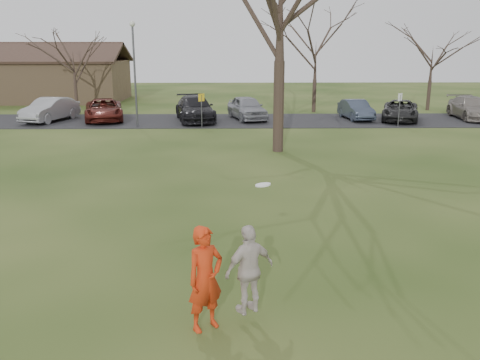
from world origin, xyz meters
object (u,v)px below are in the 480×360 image
car_6 (400,110)px  catching_play (249,269)px  car_3 (195,109)px  car_5 (356,110)px  building (10,79)px  player_defender (205,279)px  car_1 (50,110)px  car_2 (104,110)px  lamp_post (134,61)px  car_4 (247,108)px  car_7 (471,108)px

car_6 → catching_play: catching_play is taller
car_3 → car_5: bearing=-8.1°
car_6 → building: building is taller
car_6 → catching_play: bearing=-94.7°
player_defender → car_3: player_defender is taller
car_1 → car_2: 3.46m
car_3 → lamp_post: (-3.40, -2.34, 3.13)m
building → car_6: bearing=-23.3°
car_1 → car_4: size_ratio=1.01×
car_4 → car_6: (10.12, -0.75, -0.11)m
car_7 → catching_play: bearing=-117.8°
car_5 → car_6: (2.79, -0.64, 0.02)m
catching_play → building: 43.50m
catching_play → player_defender: bearing=-169.1°
car_2 → car_3: (6.03, -0.22, 0.09)m
car_1 → building: (-7.91, 13.18, 1.13)m
car_1 → catching_play: size_ratio=1.94×
car_3 → catching_play: catching_play is taller
car_1 → car_4: 12.95m
car_7 → building: 38.18m
car_2 → car_3: car_3 is taller
car_2 → car_5: size_ratio=1.30×
car_7 → building: bearing=164.4°
car_1 → building: 15.42m
player_defender → catching_play: catching_play is taller
car_5 → car_4: bearing=172.7°
player_defender → car_1: player_defender is taller
catching_play → car_6: bearing=66.7°
car_4 → car_7: car_4 is taller
catching_play → car_7: bearing=58.5°
car_7 → car_6: bearing=-168.2°
car_4 → car_6: bearing=-19.4°
player_defender → car_6: bearing=29.6°
car_2 → car_3: bearing=-15.6°
car_7 → building: building is taller
car_5 → car_1: bearing=175.0°
car_4 → car_1: bearing=167.6°
car_1 → car_3: (9.49, 0.02, 0.04)m
player_defender → car_3: (-1.91, 25.57, -0.13)m
player_defender → catching_play: (0.78, 0.15, 0.11)m
car_4 → lamp_post: (-6.85, -2.94, 3.15)m
car_4 → car_7: 15.18m
car_5 → car_7: (7.85, 0.09, 0.08)m
car_1 → building: size_ratio=0.22×
car_1 → car_3: 9.49m
building → lamp_post: (14.00, -15.50, 2.04)m
car_6 → building: (-30.97, 13.31, 1.23)m
car_1 → player_defender: bearing=-49.0°
car_3 → car_6: 13.57m
car_1 → car_2: (3.46, 0.25, -0.05)m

